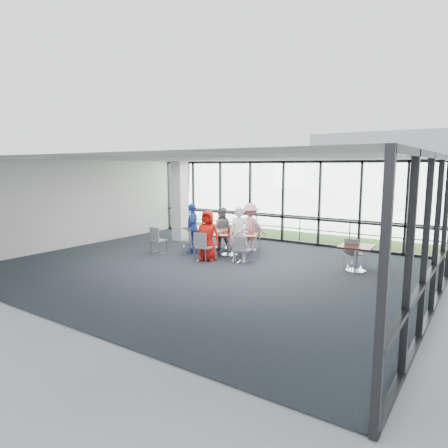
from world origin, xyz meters
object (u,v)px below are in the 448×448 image
Objects in this scene: diner_far_right at (250,227)px; chair_spare_lb at (188,227)px; diner_far_left at (221,229)px; chair_main_fl at (221,237)px; chair_spare_la at (158,240)px; diner_end at (192,228)px; chair_main_nl at (205,247)px; side_table_right at (357,249)px; diner_near_left at (208,235)px; chair_spare_r at (355,254)px; main_table at (229,237)px; chair_main_fr at (250,238)px; chair_main_nr at (244,250)px; side_table_left at (199,231)px; diner_near_right at (239,235)px; structural_column at (180,201)px; chair_main_end at (188,241)px.

chair_spare_lb is (-3.36, 0.61, -0.37)m from diner_far_right.
chair_main_fl is (-0.16, 0.21, -0.34)m from diner_far_left.
chair_spare_la is (-1.30, -1.92, 0.03)m from chair_main_fl.
diner_end is 1.91× the size of chair_main_nl.
diner_near_left reaches higher than side_table_right.
diner_near_left is at bearing -177.40° from chair_spare_r.
chair_main_fr reaches higher than main_table.
diner_far_right is 1.92m from chair_main_nr.
diner_far_left is 1.74× the size of chair_main_fr.
side_table_left is 0.62× the size of diner_far_left.
chair_spare_r is (4.91, -0.18, 0.01)m from chair_main_fl.
chair_spare_lb is (-0.97, 2.77, 0.03)m from chair_spare_la.
diner_near_right is 2.04m from diner_end.
chair_main_nl reaches higher than chair_main_fr.
chair_main_nl is at bearing -104.13° from diner_near_left.
diner_near_right reaches higher than chair_spare_lb.
structural_column is 3.33× the size of side_table_left.
diner_far_right is at bearing 18.41° from side_table_left.
main_table is 2.39× the size of side_table_right.
diner_near_left is at bearing -36.13° from structural_column.
chair_main_fr is (0.32, 2.28, -0.01)m from chair_main_nl.
chair_main_fr is at bearing 154.10° from chair_spare_r.
side_table_right is at bearing 63.12° from diner_end.
chair_main_fr is at bearing -1.55° from structural_column.
diner_far_left is (2.47, -0.63, -0.83)m from structural_column.
diner_near_right is at bearing 156.89° from chair_main_nr.
diner_near_right is at bearing 103.46° from chair_main_fl.
side_table_right is at bearing 148.63° from chair_main_fr.
side_table_left is 5.64m from chair_spare_r.
diner_end is 1.25m from chair_spare_la.
diner_near_right is (-3.37, -0.92, 0.23)m from side_table_right.
chair_spare_la is (-2.03, 0.03, 0.00)m from chair_main_nl.
chair_spare_lb reaches higher than chair_main_nl.
structural_column is at bearing -44.16° from diner_far_left.
diner_far_left is at bearing 118.92° from main_table.
side_table_left is at bearing 142.37° from chair_main_nr.
chair_spare_la is (-2.17, -1.13, -0.18)m from main_table.
chair_main_fl is (0.36, 1.22, -0.44)m from diner_end.
main_table is 2.64× the size of chair_main_fl.
side_table_left is 2.16m from chair_main_nl.
chair_main_fl is (-5.04, 0.50, -0.21)m from side_table_right.
diner_end is at bearing 28.37° from chair_main_fr.
diner_far_left is at bearing 175.61° from chair_spare_lb.
structural_column is at bearing -152.59° from chair_main_end.
side_table_left is at bearing -9.65° from chair_main_fl.
chair_main_nl is 2.03m from chair_spare_la.
side_table_right is 0.54× the size of diner_end.
diner_end is at bearing 39.73° from chair_spare_la.
diner_end is at bearing 151.98° from chair_spare_lb.
chair_main_fr reaches higher than side_table_right.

